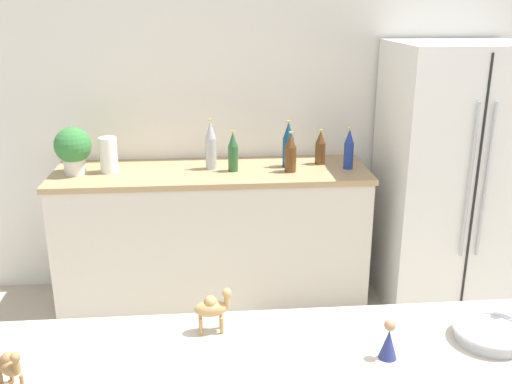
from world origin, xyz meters
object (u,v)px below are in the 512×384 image
Objects in this scene: potted_plant at (73,148)px; camel_figurine_second at (10,365)px; wise_man_figurine_crimson at (389,342)px; back_bottle_0 at (211,145)px; back_bottle_4 at (233,152)px; refrigerator at (450,177)px; back_bottle_1 at (349,149)px; back_bottle_5 at (320,148)px; paper_towel_roll at (109,155)px; fruit_bowl at (490,333)px; back_bottle_3 at (288,145)px; back_bottle_2 at (291,153)px; camel_figurine at (212,307)px.

potted_plant is 2.25× the size of camel_figurine_second.
wise_man_figurine_crimson is (1.01, 0.06, -0.02)m from camel_figurine_second.
back_bottle_4 is at bearing -24.38° from back_bottle_0.
refrigerator reaches higher than potted_plant.
back_bottle_4 is (-1.41, 0.04, 0.19)m from refrigerator.
back_bottle_1 reaches higher than back_bottle_4.
refrigerator is 6.35× the size of back_bottle_1.
back_bottle_5 is (0.72, 0.05, -0.04)m from back_bottle_0.
wise_man_figurine_crimson is (1.11, -2.15, -0.00)m from paper_towel_roll.
potted_plant reaches higher than camel_figurine_second.
back_bottle_1 is 2.14m from wise_man_figurine_crimson.
back_bottle_5 reaches higher than wise_man_figurine_crimson.
refrigerator reaches higher than paper_towel_roll.
fruit_bowl is 1.67× the size of camel_figurine_second.
back_bottle_4 reaches higher than paper_towel_roll.
back_bottle_1 is at bearing -4.61° from back_bottle_0.
back_bottle_3 is (0.50, 0.01, -0.01)m from back_bottle_0.
back_bottle_2 is at bearing -12.28° from back_bottle_0.
back_bottle_5 is 1.05× the size of fruit_bowl.
back_bottle_3 reaches higher than fruit_bowl.
back_bottle_5 is 2.61m from camel_figurine_second.
refrigerator is 7.80× the size of fruit_bowl.
back_bottle_0 is at bearing 175.39° from back_bottle_1.
back_bottle_2 is (-0.38, -0.04, -0.01)m from back_bottle_1.
camel_figurine is (0.62, -1.97, 0.03)m from paper_towel_roll.
back_bottle_0 is (-1.54, 0.10, 0.22)m from refrigerator.
paper_towel_roll is at bearing 107.39° from camel_figurine.
back_bottle_1 is 1.17× the size of back_bottle_5.
back_bottle_4 is at bearing -2.90° from paper_towel_roll.
paper_towel_roll reaches higher than fruit_bowl.
potted_plant is 1.28× the size of back_bottle_5.
back_bottle_2 is 1.96× the size of camel_figurine_second.
wise_man_figurine_crimson is (0.47, -2.17, -0.04)m from back_bottle_0.
potted_plant is 2.12m from camel_figurine.
back_bottle_4 is 1.12× the size of back_bottle_5.
back_bottle_3 is at bearing 75.64° from camel_figurine.
camel_figurine_second is at bearing -115.94° from back_bottle_2.
paper_towel_roll is at bearing 177.98° from refrigerator.
paper_towel_roll is 0.77m from back_bottle_4.
camel_figurine_second is at bearing -134.36° from refrigerator.
fruit_bowl is 0.83m from camel_figurine.
camel_figurine is (-0.73, -2.05, 0.03)m from back_bottle_5.
potted_plant is at bearing 112.88° from camel_figurine.
back_bottle_2 is 1.11× the size of back_bottle_5.
camel_figurine is at bearing 24.12° from camel_figurine_second.
back_bottle_0 is 0.72m from back_bottle_5.
potted_plant is at bearing -177.30° from back_bottle_0.
back_bottle_1 is 1.23× the size of fruit_bowl.
camel_figurine_second is 1.01m from wise_man_figurine_crimson.
potted_plant is at bearing 178.55° from refrigerator.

